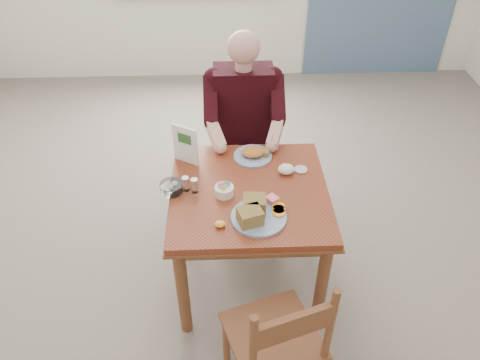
{
  "coord_description": "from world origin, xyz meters",
  "views": [
    {
      "loc": [
        -0.14,
        -2.04,
        2.47
      ],
      "look_at": [
        -0.05,
        0.0,
        0.82
      ],
      "focal_mm": 35.0,
      "sensor_mm": 36.0,
      "label": 1
    }
  ],
  "objects_px": {
    "table": "(249,204)",
    "near_plate": "(256,212)",
    "diner": "(244,116)",
    "chair_near": "(277,342)",
    "far_plate": "(254,154)",
    "chair_far": "(243,149)"
  },
  "relations": [
    {
      "from": "chair_far",
      "to": "near_plate",
      "type": "relative_size",
      "value": 2.77
    },
    {
      "from": "diner",
      "to": "near_plate",
      "type": "distance_m",
      "value": 0.94
    },
    {
      "from": "chair_near",
      "to": "far_plate",
      "type": "xyz_separation_m",
      "value": [
        -0.05,
        1.13,
        0.3
      ]
    },
    {
      "from": "chair_far",
      "to": "chair_near",
      "type": "relative_size",
      "value": 1.0
    },
    {
      "from": "chair_far",
      "to": "diner",
      "type": "xyz_separation_m",
      "value": [
        0.0,
        -0.09,
        0.33
      ]
    },
    {
      "from": "diner",
      "to": "chair_near",
      "type": "bearing_deg",
      "value": -86.62
    },
    {
      "from": "diner",
      "to": "near_plate",
      "type": "bearing_deg",
      "value": -88.6
    },
    {
      "from": "far_plate",
      "to": "table",
      "type": "bearing_deg",
      "value": -97.92
    },
    {
      "from": "far_plate",
      "to": "chair_near",
      "type": "bearing_deg",
      "value": -87.69
    },
    {
      "from": "diner",
      "to": "near_plate",
      "type": "height_order",
      "value": "diner"
    },
    {
      "from": "chair_near",
      "to": "far_plate",
      "type": "bearing_deg",
      "value": 92.31
    },
    {
      "from": "table",
      "to": "near_plate",
      "type": "distance_m",
      "value": 0.28
    },
    {
      "from": "chair_far",
      "to": "near_plate",
      "type": "xyz_separation_m",
      "value": [
        0.02,
        -1.03,
        0.31
      ]
    },
    {
      "from": "chair_near",
      "to": "diner",
      "type": "distance_m",
      "value": 1.55
    },
    {
      "from": "table",
      "to": "diner",
      "type": "relative_size",
      "value": 0.66
    },
    {
      "from": "table",
      "to": "diner",
      "type": "height_order",
      "value": "diner"
    },
    {
      "from": "chair_near",
      "to": "near_plate",
      "type": "xyz_separation_m",
      "value": [
        -0.07,
        0.58,
        0.31
      ]
    },
    {
      "from": "near_plate",
      "to": "far_plate",
      "type": "relative_size",
      "value": 1.15
    },
    {
      "from": "table",
      "to": "far_plate",
      "type": "bearing_deg",
      "value": 82.08
    },
    {
      "from": "chair_far",
      "to": "chair_near",
      "type": "height_order",
      "value": "same"
    },
    {
      "from": "chair_near",
      "to": "far_plate",
      "type": "relative_size",
      "value": 3.19
    },
    {
      "from": "chair_far",
      "to": "chair_near",
      "type": "bearing_deg",
      "value": -86.81
    }
  ]
}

